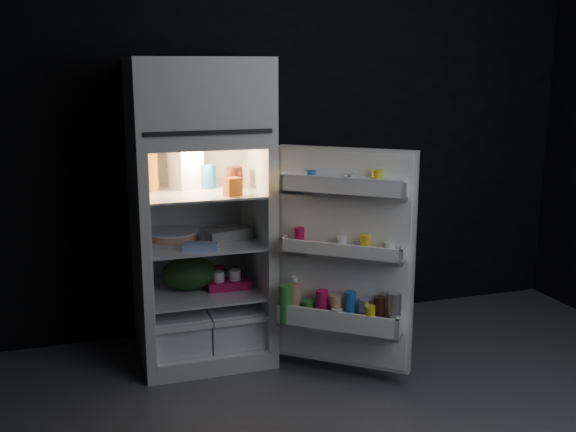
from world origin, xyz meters
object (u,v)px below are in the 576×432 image
object	(u,v)px
milk_jug	(186,168)
egg_carton	(229,235)
refrigerator	(199,201)
fridge_door	(343,264)
yogurt_tray	(228,284)

from	to	relation	value
milk_jug	egg_carton	xyz separation A→B (m)	(0.22, -0.15, -0.38)
refrigerator	fridge_door	distance (m)	0.95
fridge_door	egg_carton	world-z (taller)	fridge_door
refrigerator	milk_jug	xyz separation A→B (m)	(-0.06, 0.04, 0.19)
milk_jug	yogurt_tray	xyz separation A→B (m)	(0.21, -0.13, -0.69)
milk_jug	egg_carton	size ratio (longest dim) A/B	0.87
fridge_door	yogurt_tray	bearing A→B (deg)	134.82
refrigerator	yogurt_tray	bearing A→B (deg)	-30.77
milk_jug	fridge_door	bearing A→B (deg)	-64.17
yogurt_tray	milk_jug	bearing A→B (deg)	151.29
milk_jug	yogurt_tray	distance (m)	0.74
refrigerator	milk_jug	bearing A→B (deg)	147.87
milk_jug	yogurt_tray	bearing A→B (deg)	-53.68
yogurt_tray	egg_carton	bearing A→B (deg)	-75.37
fridge_door	egg_carton	distance (m)	0.73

